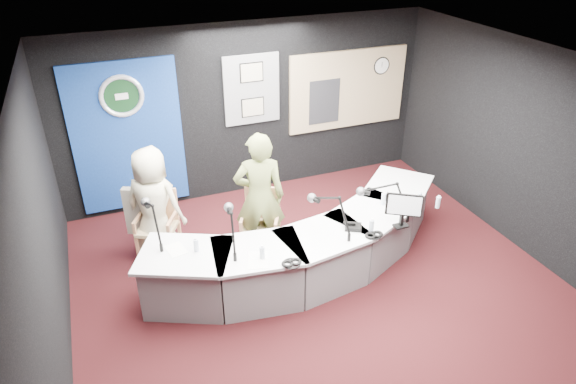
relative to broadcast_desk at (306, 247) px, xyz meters
name	(u,v)px	position (x,y,z in m)	size (l,w,h in m)	color
ground	(326,294)	(0.05, -0.55, -0.38)	(6.00, 6.00, 0.00)	black
ceiling	(337,76)	(0.05, -0.55, 2.42)	(6.00, 6.00, 0.02)	silver
wall_back	(249,111)	(0.05, 2.45, 1.02)	(6.00, 0.02, 2.80)	black
wall_left	(42,257)	(-2.95, -0.55, 1.02)	(0.02, 6.00, 2.80)	black
wall_right	(537,156)	(3.05, -0.55, 1.02)	(0.02, 6.00, 2.80)	black
broadcast_desk	(306,247)	(0.00, 0.00, 0.00)	(4.50, 1.90, 0.75)	silver
backdrop_panel	(128,137)	(-1.85, 2.42, 0.88)	(1.60, 0.05, 2.30)	navy
agency_seal	(122,96)	(-1.85, 2.38, 1.52)	(0.63, 0.63, 0.07)	silver
seal_center	(122,96)	(-1.85, 2.38, 1.52)	(0.48, 0.48, 0.01)	black
pinboard	(252,90)	(0.10, 2.42, 1.38)	(0.90, 0.04, 1.10)	slate
framed_photo_upper	(252,73)	(0.10, 2.39, 1.65)	(0.34, 0.02, 0.27)	gray
framed_photo_lower	(253,107)	(0.10, 2.39, 1.09)	(0.34, 0.02, 0.27)	gray
booth_window_frame	(348,89)	(1.80, 2.42, 1.18)	(2.12, 0.06, 1.32)	tan
booth_glow	(348,90)	(1.80, 2.41, 1.18)	(2.00, 0.02, 1.20)	#FFECA1
equipment_rack	(324,102)	(1.35, 2.39, 1.03)	(0.55, 0.02, 0.75)	black
wall_clock	(382,66)	(2.40, 2.39, 1.52)	(0.28, 0.28, 0.01)	white
armchair_left	(157,227)	(-1.74, 1.04, 0.10)	(0.53, 0.53, 0.94)	#AA734E
armchair_right	(261,227)	(-0.43, 0.55, 0.08)	(0.52, 0.52, 0.92)	#AA734E
draped_jacket	(143,212)	(-1.88, 1.26, 0.24)	(0.50, 0.10, 0.70)	gray
person_man	(154,205)	(-1.74, 1.04, 0.44)	(0.80, 0.52, 1.63)	beige
person_woman	(260,198)	(-0.43, 0.55, 0.54)	(0.67, 0.44, 1.83)	olive
computer_monitor	(403,204)	(1.07, -0.51, 0.70)	(0.39, 0.02, 0.27)	black
desk_phone	(353,227)	(0.49, -0.34, 0.40)	(0.20, 0.16, 0.05)	black
headphones_near	(374,235)	(0.65, -0.58, 0.39)	(0.20, 0.20, 0.03)	black
headphones_far	(292,263)	(-0.49, -0.72, 0.39)	(0.23, 0.23, 0.04)	black
paper_stack	(176,249)	(-1.65, 0.03, 0.38)	(0.20, 0.28, 0.00)	white
notepad	(258,260)	(-0.82, -0.52, 0.38)	(0.23, 0.33, 0.00)	white
boom_mic_a	(152,217)	(-1.83, 0.37, 0.68)	(0.17, 0.74, 0.60)	black
boom_mic_b	(231,224)	(-1.01, -0.12, 0.68)	(0.24, 0.73, 0.60)	black
boom_mic_c	(330,210)	(0.20, -0.27, 0.68)	(0.36, 0.69, 0.60)	black
boom_mic_d	(385,198)	(0.97, -0.25, 0.68)	(0.61, 0.50, 0.60)	black
water_bottles	(327,223)	(0.17, -0.23, 0.46)	(3.26, 0.60, 0.18)	silver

